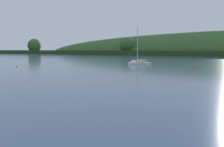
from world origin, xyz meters
name	(u,v)px	position (x,y,z in m)	size (l,w,h in m)	color
sailboat_midwater_white	(137,64)	(-22.55, 75.79, 0.18)	(6.06, 7.51, 12.42)	white
mooring_buoy_foreground	(17,67)	(-43.77, 49.52, 0.00)	(0.50, 0.50, 0.58)	#EA5B19
mooring_buoy_far_upstream	(195,68)	(-3.82, 69.98, 0.00)	(0.60, 0.60, 0.68)	red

